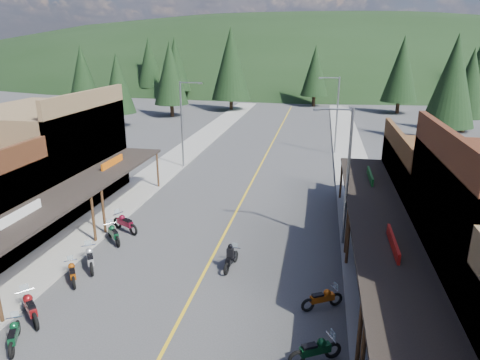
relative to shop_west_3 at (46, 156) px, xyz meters
The scene contains 31 objects.
ground 18.17m from the shop_west_3, 39.34° to the right, with size 220.00×220.00×0.00m, color #38383A.
centerline 16.67m from the shop_west_3, 32.26° to the left, with size 0.15×90.00×0.01m, color gold.
sidewalk_west 10.65m from the shop_west_3, 59.70° to the left, with size 3.40×94.00×0.15m, color gray.
sidewalk_east 24.35m from the shop_west_3, 21.15° to the left, with size 3.40×94.00×0.15m, color gray.
shop_west_3 is the anchor object (origin of this frame).
shop_east_3 27.56m from the shop_west_3, ahead, with size 10.90×10.20×6.20m.
streetlight_1 12.73m from the shop_west_3, 57.44° to the left, with size 2.16×0.18×8.00m.
streetlight_2 21.02m from the shop_west_3, ahead, with size 2.16×0.18×8.00m.
streetlight_3 27.94m from the shop_west_3, 42.04° to the left, with size 2.16×0.18×8.00m.
ridge_hill 124.52m from the shop_west_3, 83.64° to the left, with size 310.00×140.00×60.00m, color black.
pine_0 57.15m from the shop_west_3, 117.34° to the left, with size 5.04×5.04×11.00m.
pine_1 59.70m from the shop_west_3, 99.87° to the left, with size 5.88×5.88×12.50m.
pine_2 47.07m from the shop_west_3, 85.37° to the left, with size 6.72×6.72×14.00m.
pine_3 57.59m from the shop_west_3, 71.99° to the left, with size 5.04×5.04×11.00m.
pine_4 58.27m from the shop_west_3, 56.87° to the left, with size 5.88×5.88×12.50m.
pine_7 67.32m from the shop_west_3, 105.72° to the left, with size 5.88×5.88×12.50m.
pine_8 29.95m from the shop_west_3, 105.97° to the left, with size 4.48×4.48×10.00m.
pine_9 50.71m from the shop_west_3, 41.73° to the left, with size 4.93×4.93×10.80m.
pine_10 39.07m from the shop_west_3, 96.22° to the left, with size 5.38×5.38×11.60m.
pine_11 43.22m from the shop_west_3, 38.32° to the left, with size 5.82×5.82×12.40m.
bike_west_6 16.94m from the shop_west_3, 61.20° to the right, with size 0.65×1.94×1.11m, color #0E4626, non-canonical shape.
bike_west_7 15.35m from the shop_west_3, 59.69° to the right, with size 0.76×2.29×1.31m, color maroon, non-canonical shape.
bike_west_8 12.89m from the shop_west_3, 52.29° to the right, with size 0.65×1.94×1.11m, color #99440A, non-canonical shape.
bike_west_9 11.95m from the shop_west_3, 47.40° to the right, with size 0.74×2.22×1.27m, color #A2A2A7, non-canonical shape.
bike_west_10 9.81m from the shop_west_3, 35.52° to the right, with size 0.70×2.10×1.20m, color #0C4023, non-canonical shape.
bike_west_11 9.06m from the shop_west_3, 27.28° to the right, with size 0.76×2.28×1.30m, color maroon, non-canonical shape.
bike_east_7 23.82m from the shop_west_3, 34.42° to the right, with size 0.69×2.07×1.18m, color #0B3719, non-canonical shape.
bike_east_8 22.28m from the shop_west_3, 26.64° to the right, with size 0.65×1.96×1.12m, color #B44B0C, non-canonical shape.
rider_on_bike 16.92m from the shop_west_3, 25.44° to the right, with size 0.92×2.04×1.50m.
pedestrian_east_a 25.74m from the shop_west_3, 32.49° to the right, with size 0.59×0.38×1.61m, color black.
pedestrian_east_b 21.72m from the shop_west_3, ahead, with size 0.82×0.47×1.69m, color brown.
Camera 1 is at (5.42, -15.33, 11.25)m, focal length 32.00 mm.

